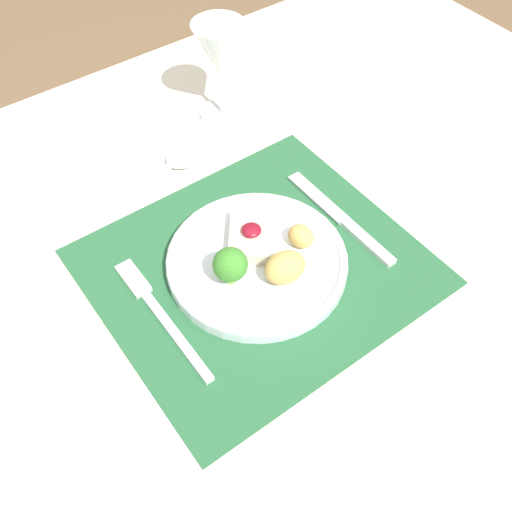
# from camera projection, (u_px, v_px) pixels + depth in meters

# --- Properties ---
(ground_plane) EXTENTS (8.00, 8.00, 0.00)m
(ground_plane) POSITION_uv_depth(u_px,v_px,m) (257.00, 468.00, 1.42)
(ground_plane) COLOR brown
(dining_table) EXTENTS (1.52, 1.09, 0.77)m
(dining_table) POSITION_uv_depth(u_px,v_px,m) (257.00, 302.00, 0.88)
(dining_table) COLOR beige
(dining_table) RESTS_ON ground_plane
(placemat) EXTENTS (0.42, 0.38, 0.00)m
(placemat) POSITION_uv_depth(u_px,v_px,m) (257.00, 267.00, 0.82)
(placemat) COLOR #235633
(placemat) RESTS_ON dining_table
(dinner_plate) EXTENTS (0.25, 0.25, 0.07)m
(dinner_plate) POSITION_uv_depth(u_px,v_px,m) (257.00, 259.00, 0.80)
(dinner_plate) COLOR silver
(dinner_plate) RESTS_ON placemat
(fork) EXTENTS (0.02, 0.22, 0.01)m
(fork) POSITION_uv_depth(u_px,v_px,m) (157.00, 309.00, 0.77)
(fork) COLOR silver
(fork) RESTS_ON placemat
(knife) EXTENTS (0.02, 0.22, 0.01)m
(knife) POSITION_uv_depth(u_px,v_px,m) (346.00, 223.00, 0.86)
(knife) COLOR silver
(knife) RESTS_ON placemat
(spoon) EXTENTS (0.20, 0.05, 0.02)m
(spoon) POSITION_uv_depth(u_px,v_px,m) (173.00, 163.00, 0.94)
(spoon) COLOR silver
(spoon) RESTS_ON dining_table
(wine_glass_near) EXTENTS (0.08, 0.08, 0.17)m
(wine_glass_near) POSITION_uv_depth(u_px,v_px,m) (220.00, 54.00, 0.94)
(wine_glass_near) COLOR white
(wine_glass_near) RESTS_ON dining_table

